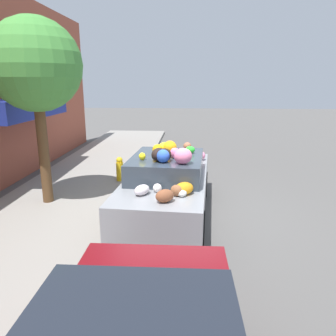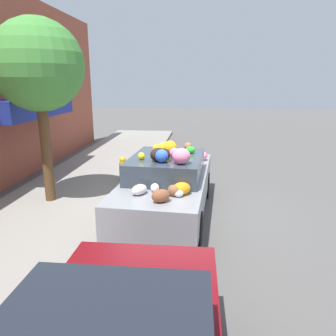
# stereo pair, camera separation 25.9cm
# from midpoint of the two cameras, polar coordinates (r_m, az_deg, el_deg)

# --- Properties ---
(ground_plane) EXTENTS (60.00, 60.00, 0.00)m
(ground_plane) POSITION_cam_midpoint_polar(r_m,az_deg,el_deg) (7.47, 1.81, -8.16)
(ground_plane) COLOR #565451
(sidewalk_curb) EXTENTS (24.00, 3.20, 0.12)m
(sidewalk_curb) POSITION_cam_midpoint_polar(r_m,az_deg,el_deg) (8.08, -17.78, -6.61)
(sidewalk_curb) COLOR gray
(sidewalk_curb) RESTS_ON ground
(street_tree) EXTENTS (2.03, 2.03, 4.16)m
(street_tree) POSITION_cam_midpoint_polar(r_m,az_deg,el_deg) (8.02, -20.80, 16.18)
(street_tree) COLOR brown
(street_tree) RESTS_ON sidewalk_curb
(fire_hydrant) EXTENTS (0.20, 0.20, 0.70)m
(fire_hydrant) POSITION_cam_midpoint_polar(r_m,az_deg,el_deg) (9.57, -7.09, -0.10)
(fire_hydrant) COLOR gold
(fire_hydrant) RESTS_ON sidewalk_curb
(art_car) EXTENTS (4.38, 1.94, 1.70)m
(art_car) POSITION_cam_midpoint_polar(r_m,az_deg,el_deg) (7.18, 1.06, -2.54)
(art_car) COLOR gray
(art_car) RESTS_ON ground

